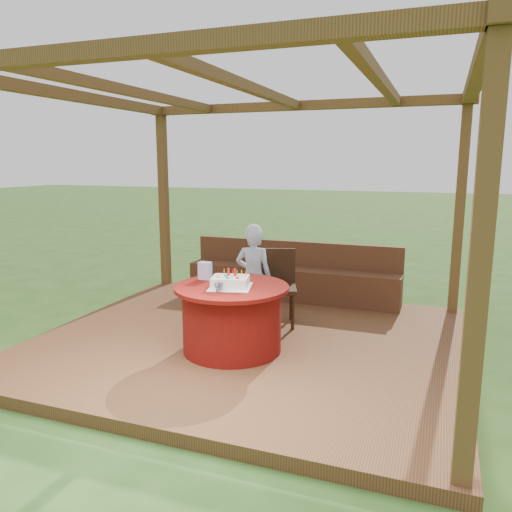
{
  "coord_description": "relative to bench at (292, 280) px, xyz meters",
  "views": [
    {
      "loc": [
        1.9,
        -4.88,
        2.05
      ],
      "look_at": [
        0.0,
        0.25,
        1.0
      ],
      "focal_mm": 35.0,
      "sensor_mm": 36.0,
      "label": 1
    }
  ],
  "objects": [
    {
      "name": "ground",
      "position": [
        0.0,
        -1.72,
        -0.38
      ],
      "size": [
        60.0,
        60.0,
        0.0
      ],
      "primitive_type": "plane",
      "color": "#2A501A",
      "rests_on": "ground"
    },
    {
      "name": "deck",
      "position": [
        0.0,
        -1.72,
        -0.32
      ],
      "size": [
        4.5,
        4.0,
        0.12
      ],
      "primitive_type": "cube",
      "color": "brown",
      "rests_on": "ground"
    },
    {
      "name": "pergola",
      "position": [
        0.0,
        -1.72,
        2.02
      ],
      "size": [
        4.5,
        4.0,
        2.72
      ],
      "color": "brown",
      "rests_on": "deck"
    },
    {
      "name": "bench",
      "position": [
        0.0,
        0.0,
        0.0
      ],
      "size": [
        3.0,
        0.42,
        0.8
      ],
      "color": "brown",
      "rests_on": "deck"
    },
    {
      "name": "table",
      "position": [
        -0.03,
        -2.1,
        0.08
      ],
      "size": [
        1.16,
        1.16,
        0.69
      ],
      "color": "maroon",
      "rests_on": "deck"
    },
    {
      "name": "chair",
      "position": [
        0.13,
        -1.09,
        0.23
      ],
      "size": [
        0.56,
        0.56,
        0.89
      ],
      "color": "#341E10",
      "rests_on": "deck"
    },
    {
      "name": "elderly_woman",
      "position": [
        -0.13,
        -1.19,
        0.35
      ],
      "size": [
        0.47,
        0.36,
        1.2
      ],
      "color": "#ABD6FE",
      "rests_on": "deck"
    },
    {
      "name": "birthday_cake",
      "position": [
        -0.01,
        -2.17,
        0.48
      ],
      "size": [
        0.49,
        0.49,
        0.18
      ],
      "color": "white",
      "rests_on": "table"
    },
    {
      "name": "gift_bag",
      "position": [
        -0.4,
        -1.95,
        0.52
      ],
      "size": [
        0.13,
        0.08,
        0.19
      ],
      "primitive_type": "cube",
      "rotation": [
        0.0,
        0.0,
        -0.01
      ],
      "color": "pink",
      "rests_on": "table"
    },
    {
      "name": "drinking_glass",
      "position": [
        -0.05,
        -2.37,
        0.46
      ],
      "size": [
        0.09,
        0.09,
        0.08
      ],
      "primitive_type": "imported",
      "rotation": [
        0.0,
        0.0,
        -0.01
      ],
      "color": "white",
      "rests_on": "table"
    }
  ]
}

